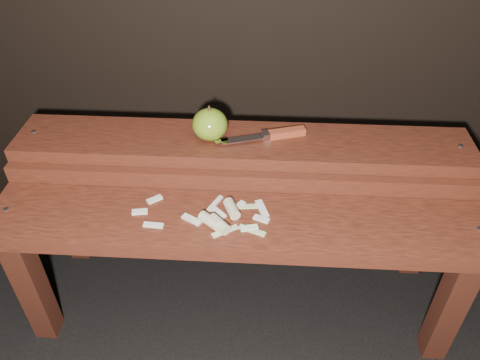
# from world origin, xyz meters

# --- Properties ---
(ground) EXTENTS (60.00, 60.00, 0.00)m
(ground) POSITION_xyz_m (0.00, 0.00, 0.00)
(ground) COLOR black
(bench_front_tier) EXTENTS (1.20, 0.20, 0.42)m
(bench_front_tier) POSITION_xyz_m (0.00, -0.06, 0.35)
(bench_front_tier) COLOR #39170E
(bench_front_tier) RESTS_ON ground
(bench_rear_tier) EXTENTS (1.20, 0.21, 0.50)m
(bench_rear_tier) POSITION_xyz_m (0.00, 0.17, 0.41)
(bench_rear_tier) COLOR #39170E
(bench_rear_tier) RESTS_ON ground
(apple) EXTENTS (0.09, 0.09, 0.09)m
(apple) POSITION_xyz_m (-0.08, 0.17, 0.54)
(apple) COLOR olive
(apple) RESTS_ON bench_rear_tier
(knife) EXTENTS (0.24, 0.09, 0.02)m
(knife) POSITION_xyz_m (0.09, 0.18, 0.51)
(knife) COLOR #963B21
(knife) RESTS_ON bench_rear_tier
(apple_scraps) EXTENTS (0.33, 0.14, 0.03)m
(apple_scraps) POSITION_xyz_m (-0.04, -0.06, 0.43)
(apple_scraps) COLOR beige
(apple_scraps) RESTS_ON bench_front_tier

